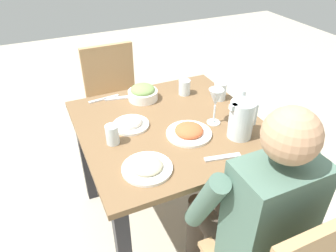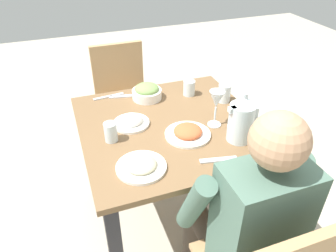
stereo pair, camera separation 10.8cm
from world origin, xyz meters
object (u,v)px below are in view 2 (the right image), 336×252
(dining_table, at_px, (170,142))
(plate_rice_curry, at_px, (188,132))
(chair_far, at_px, (123,97))
(water_glass_near_right, at_px, (224,93))
(plate_beans, at_px, (141,166))
(oil_carafe, at_px, (242,112))
(wine_glass, at_px, (216,101))
(plate_yoghurt, at_px, (131,121))
(water_glass_center, at_px, (189,88))
(water_pitcher, at_px, (241,123))
(water_glass_far_right, at_px, (111,132))
(diner_near, at_px, (244,216))
(salad_bowl, at_px, (147,92))

(dining_table, distance_m, plate_rice_curry, 0.19)
(chair_far, height_order, water_glass_near_right, chair_far)
(plate_beans, relative_size, oil_carafe, 1.34)
(dining_table, bearing_deg, wine_glass, -22.18)
(plate_beans, bearing_deg, plate_yoghurt, 82.48)
(water_glass_center, bearing_deg, oil_carafe, -68.07)
(plate_rice_curry, bearing_deg, water_glass_center, 66.25)
(water_glass_near_right, bearing_deg, oil_carafe, -93.23)
(water_glass_center, distance_m, water_glass_near_right, 0.21)
(water_pitcher, relative_size, plate_beans, 0.86)
(plate_beans, height_order, water_glass_far_right, water_glass_far_right)
(dining_table, xyz_separation_m, water_glass_near_right, (0.38, 0.12, 0.17))
(plate_beans, bearing_deg, plate_rice_curry, 29.07)
(water_pitcher, distance_m, water_glass_center, 0.51)
(plate_rice_curry, relative_size, water_glass_far_right, 2.34)
(wine_glass, height_order, oil_carafe, wine_glass)
(diner_near, height_order, plate_rice_curry, diner_near)
(chair_far, xyz_separation_m, plate_yoghurt, (-0.11, -0.74, 0.26))
(diner_near, bearing_deg, chair_far, 97.26)
(chair_far, distance_m, oil_carafe, 1.05)
(chair_far, relative_size, water_glass_near_right, 8.52)
(plate_rice_curry, xyz_separation_m, water_glass_far_right, (-0.36, 0.09, 0.03))
(chair_far, height_order, salad_bowl, chair_far)
(chair_far, height_order, water_pitcher, water_pitcher)
(water_pitcher, bearing_deg, water_glass_center, 95.43)
(chair_far, height_order, plate_beans, chair_far)
(plate_beans, bearing_deg, salad_bowl, 70.93)
(water_pitcher, bearing_deg, oil_carafe, 54.73)
(water_pitcher, bearing_deg, water_glass_near_right, 72.86)
(plate_beans, distance_m, water_glass_center, 0.72)
(salad_bowl, relative_size, plate_rice_curry, 0.77)
(diner_near, bearing_deg, wine_glass, 77.17)
(water_pitcher, distance_m, salad_bowl, 0.63)
(wine_glass, bearing_deg, dining_table, 157.82)
(diner_near, height_order, water_glass_center, diner_near)
(diner_near, xyz_separation_m, water_glass_far_right, (-0.41, 0.56, 0.14))
(plate_beans, height_order, water_glass_near_right, water_glass_near_right)
(plate_yoghurt, relative_size, wine_glass, 0.97)
(diner_near, xyz_separation_m, plate_beans, (-0.33, 0.31, 0.10))
(dining_table, xyz_separation_m, oil_carafe, (0.36, -0.10, 0.18))
(water_glass_near_right, bearing_deg, dining_table, -161.97)
(dining_table, relative_size, plate_beans, 4.21)
(plate_yoghurt, xyz_separation_m, wine_glass, (0.40, -0.15, 0.12))
(diner_near, bearing_deg, plate_beans, 136.67)
(plate_yoghurt, height_order, water_glass_near_right, water_glass_near_right)
(plate_yoghurt, distance_m, water_glass_center, 0.46)
(dining_table, relative_size, water_pitcher, 4.87)
(chair_far, bearing_deg, water_glass_near_right, -55.93)
(water_glass_center, bearing_deg, chair_far, 119.28)
(salad_bowl, distance_m, plate_rice_curry, 0.44)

